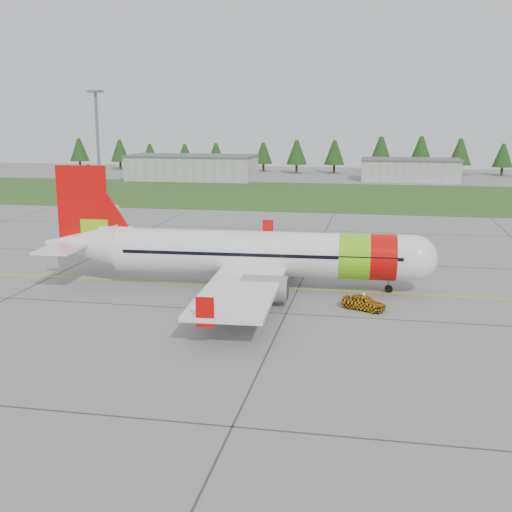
# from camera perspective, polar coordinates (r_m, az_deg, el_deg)

# --- Properties ---
(ground) EXTENTS (320.00, 320.00, 0.00)m
(ground) POSITION_cam_1_polar(r_m,az_deg,el_deg) (55.02, -7.71, -4.53)
(ground) COLOR gray
(ground) RESTS_ON ground
(aircraft) EXTENTS (37.40, 34.40, 11.32)m
(aircraft) POSITION_cam_1_polar(r_m,az_deg,el_deg) (60.00, -0.33, 0.21)
(aircraft) COLOR white
(aircraft) RESTS_ON ground
(follow_me_car) EXTENTS (1.76, 1.87, 3.70)m
(follow_me_car) POSITION_cam_1_polar(r_m,az_deg,el_deg) (54.10, 9.59, -2.85)
(follow_me_car) COLOR #FEAC0E
(follow_me_car) RESTS_ON ground
(service_van) EXTENTS (1.95, 1.91, 4.33)m
(service_van) POSITION_cam_1_polar(r_m,az_deg,el_deg) (111.49, -13.16, 4.89)
(service_van) COLOR white
(service_van) RESTS_ON ground
(grass_strip) EXTENTS (320.00, 50.00, 0.03)m
(grass_strip) POSITION_cam_1_polar(r_m,az_deg,el_deg) (133.93, 3.38, 5.44)
(grass_strip) COLOR #30561E
(grass_strip) RESTS_ON ground
(taxi_guideline) EXTENTS (120.00, 0.25, 0.02)m
(taxi_guideline) POSITION_cam_1_polar(r_m,az_deg,el_deg) (62.36, -5.41, -2.46)
(taxi_guideline) COLOR gold
(taxi_guideline) RESTS_ON ground
(hangar_west) EXTENTS (32.00, 14.00, 6.00)m
(hangar_west) POSITION_cam_1_polar(r_m,az_deg,el_deg) (167.15, -5.69, 7.78)
(hangar_west) COLOR #A8A8A3
(hangar_west) RESTS_ON ground
(hangar_east) EXTENTS (24.00, 12.00, 5.20)m
(hangar_east) POSITION_cam_1_polar(r_m,az_deg,el_deg) (168.64, 13.52, 7.41)
(hangar_east) COLOR #A8A8A3
(hangar_east) RESTS_ON ground
(floodlight_mast) EXTENTS (0.50, 0.50, 20.00)m
(floodlight_mast) POSITION_cam_1_polar(r_m,az_deg,el_deg) (118.63, -13.85, 9.09)
(floodlight_mast) COLOR slate
(floodlight_mast) RESTS_ON ground
(treeline) EXTENTS (160.00, 8.00, 10.00)m
(treeline) POSITION_cam_1_polar(r_m,az_deg,el_deg) (188.99, 5.61, 8.89)
(treeline) COLOR #1C3F14
(treeline) RESTS_ON ground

